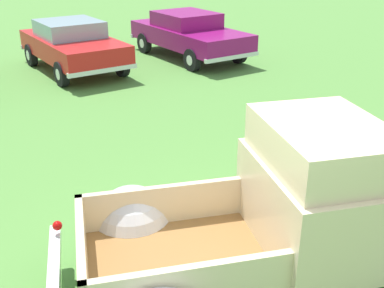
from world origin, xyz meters
name	(u,v)px	position (x,y,z in m)	size (l,w,h in m)	color
ground_plane	(263,286)	(0.00, 0.00, 0.00)	(80.00, 80.00, 0.00)	#548C3D
vintage_pickup_truck	(301,225)	(0.38, -0.09, 0.76)	(4.94, 3.59, 1.96)	black
show_car_1	(73,44)	(0.60, 10.33, 0.78)	(2.37, 4.32, 1.43)	black
show_car_2	(189,33)	(4.34, 10.24, 0.79)	(2.41, 4.72, 1.43)	black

